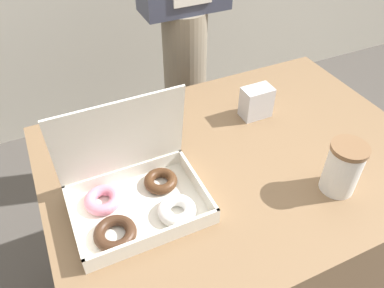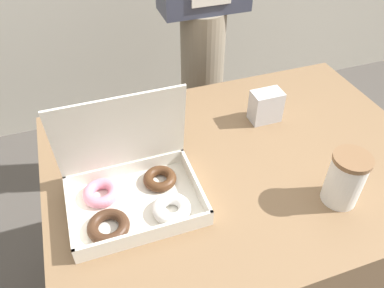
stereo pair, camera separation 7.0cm
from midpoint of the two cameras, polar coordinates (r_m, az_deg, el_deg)
name	(u,v)px [view 2 (the right image)]	position (r m, az deg, el deg)	size (l,w,h in m)	color
ground_plane	(225,288)	(1.69, 6.40, -20.97)	(14.00, 14.00, 0.00)	#4C4742
table	(232,235)	(1.37, 7.58, -13.70)	(1.10, 0.79, 0.75)	brown
donut_box	(133,189)	(0.94, -6.91, -6.91)	(0.33, 0.24, 0.28)	white
coffee_cup	(345,179)	(1.01, 24.22, -4.93)	(0.09, 0.09, 0.15)	white
napkin_holder	(266,106)	(1.22, 12.83, 5.59)	(0.10, 0.06, 0.10)	silver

